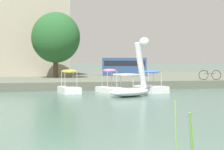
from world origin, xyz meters
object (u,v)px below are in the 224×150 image
at_px(pedal_boat_pink, 109,86).
at_px(pedal_boat_blue, 151,86).
at_px(bicycle_parked, 210,75).
at_px(swan_boat, 132,83).
at_px(pedal_boat_yellow, 69,86).
at_px(parked_van, 124,66).
at_px(tree_broadleaf_right, 56,38).

distance_m(pedal_boat_pink, pedal_boat_blue, 2.72).
height_order(pedal_boat_blue, bicycle_parked, pedal_boat_blue).
height_order(swan_boat, bicycle_parked, swan_boat).
height_order(pedal_boat_yellow, bicycle_parked, pedal_boat_yellow).
distance_m(swan_boat, parked_van, 15.91).
bearing_deg(tree_broadleaf_right, pedal_boat_blue, -59.44).
bearing_deg(pedal_boat_yellow, swan_boat, -42.38).
bearing_deg(bicycle_parked, pedal_boat_pink, -162.68).
bearing_deg(pedal_boat_pink, bicycle_parked, 17.32).
relative_size(pedal_boat_pink, parked_van, 0.50).
height_order(pedal_boat_blue, parked_van, parked_van).
bearing_deg(pedal_boat_pink, parked_van, 71.53).
bearing_deg(swan_boat, tree_broadleaf_right, 106.34).
xyz_separation_m(pedal_boat_pink, tree_broadleaf_right, (-2.73, 8.79, 3.59)).
bearing_deg(bicycle_parked, parked_van, 112.46).
distance_m(pedal_boat_blue, tree_broadleaf_right, 11.25).
bearing_deg(parked_van, tree_broadleaf_right, -151.36).
bearing_deg(pedal_boat_pink, pedal_boat_blue, -8.26).
bearing_deg(tree_broadleaf_right, bicycle_parked, -29.27).
xyz_separation_m(swan_boat, bicycle_parked, (7.62, 5.52, 0.23)).
xyz_separation_m(pedal_boat_blue, parked_van, (1.51, 12.97, 1.12)).
relative_size(bicycle_parked, parked_van, 0.38).
height_order(pedal_boat_pink, parked_van, parked_van).
bearing_deg(swan_boat, bicycle_parked, 35.90).
distance_m(pedal_boat_yellow, tree_broadleaf_right, 9.41).
bearing_deg(bicycle_parked, pedal_boat_yellow, -167.00).
xyz_separation_m(pedal_boat_yellow, tree_broadleaf_right, (-0.15, 8.71, 3.55)).
bearing_deg(pedal_boat_yellow, bicycle_parked, 13.00).
relative_size(pedal_boat_pink, pedal_boat_blue, 0.90).
bearing_deg(pedal_boat_blue, pedal_boat_pink, 171.74).
bearing_deg(tree_broadleaf_right, pedal_boat_yellow, -89.03).
height_order(bicycle_parked, parked_van, parked_van).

